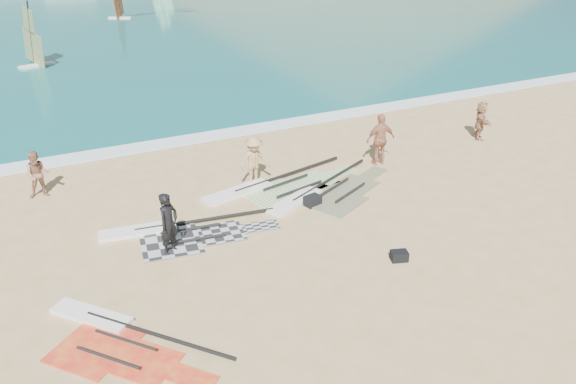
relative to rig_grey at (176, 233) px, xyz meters
name	(u,v)px	position (x,y,z in m)	size (l,w,h in m)	color
ground	(389,278)	(4.34, -4.76, -0.05)	(300.00, 300.00, 0.00)	tan
surf_line	(222,135)	(4.34, 7.54, -0.05)	(300.00, 1.20, 0.04)	white
rig_grey	(176,233)	(0.00, 0.00, 0.00)	(5.40, 2.49, 0.20)	#27272A
rig_green	(274,188)	(3.99, 1.53, 0.00)	(6.11, 3.07, 0.20)	#67A827
rig_orange	(325,194)	(5.34, 0.30, 0.00)	(5.52, 3.59, 0.20)	orange
rig_red	(113,337)	(-2.62, -3.92, 0.00)	(3.76, 4.50, 0.19)	red
gear_bag_near	(313,201)	(4.59, -0.17, 0.12)	(0.53, 0.38, 0.34)	black
gear_bag_far	(399,256)	(5.11, -4.18, 0.09)	(0.46, 0.32, 0.28)	black
person_wetsuit	(169,224)	(-0.40, -0.95, 0.88)	(0.68, 0.44, 1.85)	black
beachgoer_left	(38,174)	(-3.32, 4.56, 0.77)	(0.80, 0.62, 1.64)	#9E6852
beachgoer_mid	(254,161)	(3.53, 2.15, 0.86)	(1.18, 0.68, 1.83)	tan
beachgoer_back	(380,139)	(8.60, 1.76, 0.95)	(1.17, 0.49, 2.00)	#B57353
beachgoer_right	(481,121)	(14.06, 2.12, 0.77)	(1.52, 0.48, 1.64)	#AF775C
windsurfer_left	(34,47)	(-1.74, 25.05, 1.18)	(2.35, 2.61, 4.14)	white
windsurfer_centre	(119,6)	(7.21, 42.74, 1.14)	(2.21, 2.37, 3.98)	white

